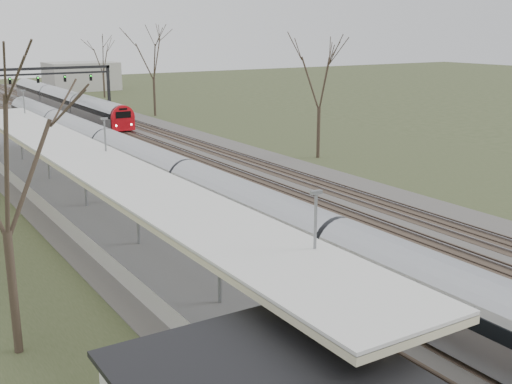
# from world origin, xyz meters

# --- Properties ---
(track_bed) EXTENTS (24.00, 160.00, 0.22)m
(track_bed) POSITION_xyz_m (0.26, 55.00, 0.06)
(track_bed) COLOR #474442
(track_bed) RESTS_ON ground
(platform) EXTENTS (3.50, 69.00, 1.00)m
(platform) POSITION_xyz_m (-9.05, 37.50, 0.50)
(platform) COLOR #9E9B93
(platform) RESTS_ON ground
(canopy) EXTENTS (4.10, 50.00, 3.11)m
(canopy) POSITION_xyz_m (-9.05, 32.99, 3.93)
(canopy) COLOR slate
(canopy) RESTS_ON platform
(signal_gantry) EXTENTS (21.00, 0.59, 6.08)m
(signal_gantry) POSITION_xyz_m (0.29, 84.99, 4.91)
(signal_gantry) COLOR black
(signal_gantry) RESTS_ON ground
(tree_east_far) EXTENTS (5.00, 5.00, 10.30)m
(tree_east_far) POSITION_xyz_m (14.00, 42.00, 7.29)
(tree_east_far) COLOR #2D231C
(tree_east_far) RESTS_ON ground
(train_near) EXTENTS (2.62, 75.21, 3.05)m
(train_near) POSITION_xyz_m (-2.50, 41.37, 1.48)
(train_near) COLOR #9EA0A7
(train_near) RESTS_ON ground
(train_far) EXTENTS (2.62, 45.21, 3.05)m
(train_far) POSITION_xyz_m (4.50, 86.10, 1.48)
(train_far) COLOR #9EA0A7
(train_far) RESTS_ON ground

